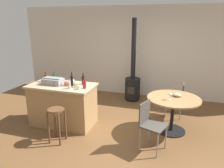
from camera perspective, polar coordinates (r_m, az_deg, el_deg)
name	(u,v)px	position (r m, az deg, el deg)	size (l,w,h in m)	color
ground_plane	(121,135)	(4.35, 2.47, -14.00)	(8.80, 8.80, 0.00)	brown
back_wall	(144,52)	(6.38, 8.76, 8.65)	(8.00, 0.10, 2.70)	beige
kitchen_island	(63,104)	(4.75, -13.35, -5.50)	(1.42, 0.77, 0.92)	#A37A4C
wooden_stool	(56,119)	(4.08, -15.07, -9.21)	(0.31, 0.31, 0.67)	brown
dining_table	(173,106)	(4.44, 16.48, -5.75)	(1.07, 1.07, 0.75)	black
folding_chair_near	(150,122)	(3.76, 10.48, -10.31)	(0.51, 0.51, 0.88)	#47423D
folding_chair_far	(177,97)	(5.18, 17.48, -3.55)	(0.41, 0.40, 0.85)	#47423D
wood_stove	(133,82)	(6.03, 5.71, 0.53)	(0.44, 0.45, 2.34)	black
toolbox	(53,81)	(4.67, -15.92, 0.78)	(0.43, 0.28, 0.15)	gray
bottle_0	(84,84)	(4.23, -7.62, 0.01)	(0.07, 0.07, 0.24)	maroon
bottle_1	(72,80)	(4.44, -11.01, 0.96)	(0.06, 0.06, 0.31)	black
bottle_2	(83,80)	(4.53, -7.91, 1.12)	(0.07, 0.07, 0.25)	black
bottle_3	(54,77)	(4.94, -15.59, 1.84)	(0.06, 0.06, 0.22)	#194C23
bottle_4	(46,78)	(4.91, -17.73, 1.65)	(0.08, 0.08, 0.23)	#603314
bottle_5	(69,85)	(4.27, -11.72, -0.34)	(0.06, 0.06, 0.19)	#B7B2AD
cup_0	(79,87)	(4.20, -9.03, -0.92)	(0.11, 0.07, 0.08)	white
cup_1	(66,83)	(4.53, -12.60, 0.16)	(0.12, 0.08, 0.08)	#DB6651
cup_2	(72,82)	(4.61, -10.87, 0.63)	(0.13, 0.09, 0.10)	white
cup_3	(76,85)	(4.36, -9.97, -0.32)	(0.11, 0.07, 0.09)	tan
wine_glass	(170,95)	(4.20, 15.70, -2.85)	(0.07, 0.07, 0.14)	silver
serving_bowl	(177,95)	(4.47, 17.55, -2.82)	(0.18, 0.18, 0.07)	tan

